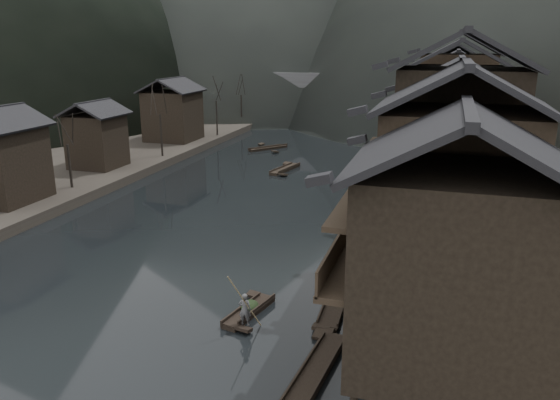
% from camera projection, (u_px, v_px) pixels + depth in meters
% --- Properties ---
extents(water, '(300.00, 300.00, 0.00)m').
position_uv_depth(water, '(155.00, 285.00, 34.09)').
color(water, black).
rests_on(water, ground).
extents(left_bank, '(40.00, 200.00, 1.20)m').
position_uv_depth(left_bank, '(79.00, 139.00, 80.41)').
color(left_bank, '#2D2823').
rests_on(left_bank, ground).
extents(stilt_houses, '(9.00, 67.60, 15.80)m').
position_uv_depth(stilt_houses, '(456.00, 112.00, 44.64)').
color(stilt_houses, black).
rests_on(stilt_houses, ground).
extents(left_houses, '(8.10, 53.20, 8.73)m').
position_uv_depth(left_houses, '(73.00, 130.00, 56.68)').
color(left_houses, black).
rests_on(left_houses, left_bank).
extents(bare_trees, '(3.66, 72.13, 7.32)m').
position_uv_depth(bare_trees, '(141.00, 116.00, 62.62)').
color(bare_trees, black).
rests_on(bare_trees, left_bank).
extents(moored_sampans, '(2.87, 55.67, 0.47)m').
position_uv_depth(moored_sampans, '(381.00, 216.00, 46.73)').
color(moored_sampans, black).
rests_on(moored_sampans, water).
extents(midriver_boats, '(17.11, 40.42, 0.45)m').
position_uv_depth(midriver_boats, '(314.00, 141.00, 81.02)').
color(midriver_boats, black).
rests_on(midriver_boats, water).
extents(stone_bridge, '(40.00, 6.00, 9.00)m').
position_uv_depth(stone_bridge, '(353.00, 95.00, 98.69)').
color(stone_bridge, '#4C4C4F').
rests_on(stone_bridge, ground).
extents(hero_sampan, '(1.83, 4.61, 0.43)m').
position_uv_depth(hero_sampan, '(249.00, 311.00, 30.43)').
color(hero_sampan, black).
rests_on(hero_sampan, water).
extents(cargo_heap, '(1.00, 1.31, 0.60)m').
position_uv_depth(cargo_heap, '(249.00, 301.00, 30.48)').
color(cargo_heap, black).
rests_on(cargo_heap, hero_sampan).
extents(boatman, '(0.71, 0.49, 1.84)m').
position_uv_depth(boatman, '(245.00, 306.00, 28.58)').
color(boatman, '#545456').
rests_on(boatman, hero_sampan).
extents(bamboo_pole, '(1.57, 1.86, 4.08)m').
position_uv_depth(bamboo_pole, '(247.00, 254.00, 27.69)').
color(bamboo_pole, '#8C7A51').
rests_on(bamboo_pole, boatman).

